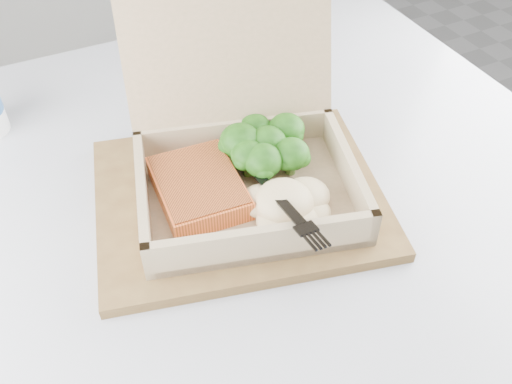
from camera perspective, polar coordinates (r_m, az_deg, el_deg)
cafe_table at (r=0.83m, az=-0.23°, el=-10.85°), size 0.91×0.91×0.76m
serving_tray at (r=0.68m, az=-1.72°, el=-0.48°), size 0.39×0.34×0.01m
takeout_container at (r=0.66m, az=-1.52°, el=5.22°), size 0.31×0.31×0.22m
salmon_fillet at (r=0.65m, az=-5.77°, el=0.41°), size 0.10×0.13×0.02m
broccoli_pile at (r=0.68m, az=1.21°, el=4.39°), size 0.11×0.11×0.04m
mashed_potatoes at (r=0.62m, az=2.81°, el=-0.95°), size 0.11×0.09×0.04m
plastic_fork at (r=0.62m, az=1.55°, el=0.50°), size 0.02×0.15×0.02m
receipt at (r=0.81m, az=-4.99°, el=7.79°), size 0.13×0.17×0.00m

